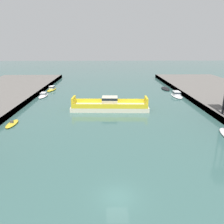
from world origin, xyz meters
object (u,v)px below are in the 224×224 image
moored_boat_far_right (177,94)px  moored_boat_mid_right (43,95)px  chain_ferry (110,106)px  moored_boat_upstream_a (12,124)px  moored_boat_near_left (52,89)px  moored_boat_far_left (165,89)px

moored_boat_far_right → moored_boat_mid_right: bearing=178.9°
chain_ferry → moored_boat_upstream_a: chain_ferry is taller
chain_ferry → moored_boat_near_left: size_ratio=2.71×
moored_boat_mid_right → moored_boat_upstream_a: 25.83m
moored_boat_near_left → moored_boat_upstream_a: moored_boat_near_left is taller
moored_boat_upstream_a → moored_boat_far_left: bearing=41.0°
moored_boat_mid_right → moored_boat_far_right: 42.77m
moored_boat_far_left → moored_boat_upstream_a: 55.15m
moored_boat_far_right → moored_boat_upstream_a: size_ratio=1.51×
moored_boat_far_right → moored_boat_upstream_a: moored_boat_far_right is taller
chain_ferry → moored_boat_near_left: chain_ferry is taller
moored_boat_near_left → moored_boat_upstream_a: 35.50m
moored_boat_mid_right → moored_boat_upstream_a: (0.47, -25.83, -0.22)m
moored_boat_near_left → moored_boat_upstream_a: bearing=-90.0°
moored_boat_mid_right → moored_boat_far_right: (42.76, -0.84, 0.15)m
moored_boat_far_right → moored_boat_upstream_a: 49.13m
chain_ferry → moored_boat_mid_right: chain_ferry is taller
chain_ferry → moored_boat_far_left: (20.99, 25.74, -0.79)m
moored_boat_near_left → moored_boat_mid_right: size_ratio=0.98×
moored_boat_mid_right → moored_boat_upstream_a: moored_boat_mid_right is taller
moored_boat_near_left → moored_boat_upstream_a: size_ratio=1.36×
moored_boat_mid_right → moored_boat_far_left: bearing=13.8°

